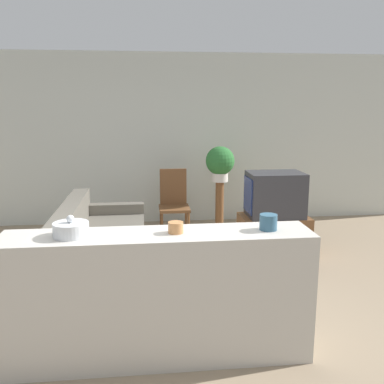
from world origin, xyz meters
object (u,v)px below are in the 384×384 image
object	(u,v)px
wooden_chair	(174,200)
decorative_bowl	(71,229)
potted_plant	(220,162)
television	(275,194)
couch	(100,250)

from	to	relation	value
wooden_chair	decorative_bowl	xyz separation A→B (m)	(-0.95, -3.16, 0.53)
potted_plant	wooden_chair	bearing A→B (deg)	-169.67
wooden_chair	decorative_bowl	size ratio (longest dim) A/B	3.85
wooden_chair	decorative_bowl	distance (m)	3.34
television	wooden_chair	xyz separation A→B (m)	(-1.20, 1.03, -0.28)
television	potted_plant	distance (m)	1.29
decorative_bowl	potted_plant	bearing A→B (deg)	63.30
decorative_bowl	couch	bearing A→B (deg)	89.89
wooden_chair	potted_plant	world-z (taller)	potted_plant
potted_plant	decorative_bowl	size ratio (longest dim) A/B	2.11
couch	wooden_chair	world-z (taller)	wooden_chair
television	wooden_chair	bearing A→B (deg)	139.33
wooden_chair	potted_plant	bearing A→B (deg)	10.33
potted_plant	television	bearing A→B (deg)	-66.98
potted_plant	decorative_bowl	world-z (taller)	potted_plant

